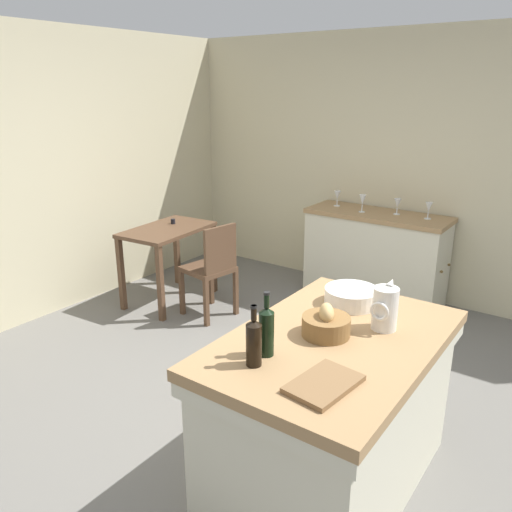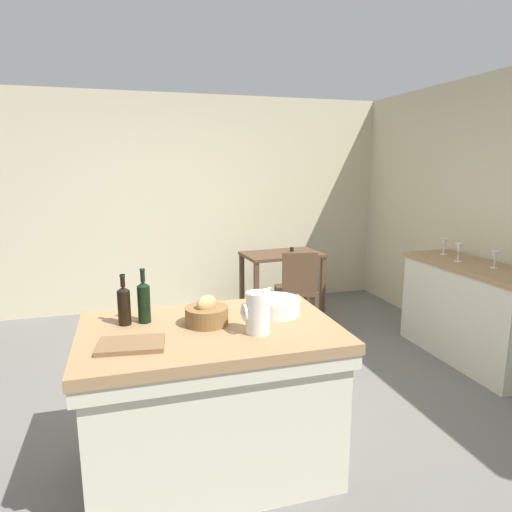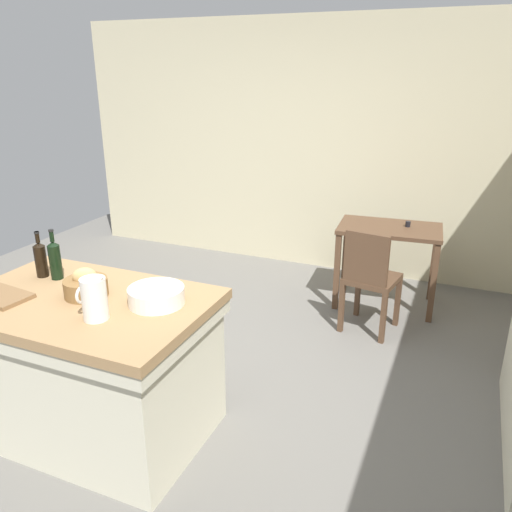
{
  "view_description": "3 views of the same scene",
  "coord_description": "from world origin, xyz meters",
  "px_view_note": "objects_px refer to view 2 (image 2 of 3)",
  "views": [
    {
      "loc": [
        -2.39,
        -1.68,
        2.07
      ],
      "look_at": [
        0.48,
        0.38,
        0.9
      ],
      "focal_mm": 35.97,
      "sensor_mm": 36.0,
      "label": 1
    },
    {
      "loc": [
        -0.7,
        -3.0,
        1.76
      ],
      "look_at": [
        0.32,
        0.51,
        1.02
      ],
      "focal_mm": 31.4,
      "sensor_mm": 36.0,
      "label": 2
    },
    {
      "loc": [
        1.63,
        -2.68,
        2.1
      ],
      "look_at": [
        0.34,
        0.37,
        0.88
      ],
      "focal_mm": 35.93,
      "sensor_mm": 36.0,
      "label": 3
    }
  ],
  "objects_px": {
    "island_table": "(211,393)",
    "wine_glass_left": "(495,256)",
    "wine_bottle_dark": "(144,301)",
    "cutting_board": "(131,345)",
    "wine_bottle_amber": "(124,304)",
    "side_cabinet": "(470,312)",
    "wine_glass_right": "(444,244)",
    "wine_glass_middle": "(459,249)",
    "writing_desk": "(282,263)",
    "wash_bowl": "(275,306)",
    "wooden_chair": "(297,289)",
    "pitcher": "(258,312)",
    "bread_basket": "(207,314)"
  },
  "relations": [
    {
      "from": "island_table",
      "to": "wine_glass_left",
      "type": "distance_m",
      "value": 2.74
    },
    {
      "from": "wine_bottle_dark",
      "to": "cutting_board",
      "type": "bearing_deg",
      "value": -103.2
    },
    {
      "from": "cutting_board",
      "to": "wine_bottle_amber",
      "type": "bearing_deg",
      "value": 94.59
    },
    {
      "from": "wine_bottle_dark",
      "to": "wine_glass_left",
      "type": "distance_m",
      "value": 2.98
    },
    {
      "from": "side_cabinet",
      "to": "wine_glass_right",
      "type": "distance_m",
      "value": 0.73
    },
    {
      "from": "wine_bottle_dark",
      "to": "wine_glass_right",
      "type": "bearing_deg",
      "value": 21.12
    },
    {
      "from": "wine_glass_middle",
      "to": "wine_bottle_amber",
      "type": "bearing_deg",
      "value": -164.46
    },
    {
      "from": "island_table",
      "to": "wine_glass_middle",
      "type": "xyz_separation_m",
      "value": [
        2.49,
        0.99,
        0.54
      ]
    },
    {
      "from": "writing_desk",
      "to": "wash_bowl",
      "type": "xyz_separation_m",
      "value": [
        -0.89,
        -2.38,
        0.29
      ]
    },
    {
      "from": "cutting_board",
      "to": "wash_bowl",
      "type": "bearing_deg",
      "value": 18.39
    },
    {
      "from": "wine_glass_left",
      "to": "wine_bottle_amber",
      "type": "bearing_deg",
      "value": -170.6
    },
    {
      "from": "wine_glass_right",
      "to": "wooden_chair",
      "type": "bearing_deg",
      "value": 156.35
    },
    {
      "from": "wooden_chair",
      "to": "wash_bowl",
      "type": "distance_m",
      "value": 2.02
    },
    {
      "from": "pitcher",
      "to": "wine_glass_left",
      "type": "height_order",
      "value": "pitcher"
    },
    {
      "from": "wine_bottle_amber",
      "to": "wine_glass_right",
      "type": "relative_size",
      "value": 1.86
    },
    {
      "from": "bread_basket",
      "to": "wine_glass_left",
      "type": "distance_m",
      "value": 2.68
    },
    {
      "from": "writing_desk",
      "to": "wash_bowl",
      "type": "height_order",
      "value": "wash_bowl"
    },
    {
      "from": "writing_desk",
      "to": "wine_glass_left",
      "type": "relative_size",
      "value": 6.19
    },
    {
      "from": "wine_glass_middle",
      "to": "wine_glass_right",
      "type": "xyz_separation_m",
      "value": [
        0.1,
        0.32,
        -0.01
      ]
    },
    {
      "from": "wine_bottle_amber",
      "to": "pitcher",
      "type": "bearing_deg",
      "value": -25.98
    },
    {
      "from": "island_table",
      "to": "writing_desk",
      "type": "height_order",
      "value": "island_table"
    },
    {
      "from": "wine_glass_left",
      "to": "bread_basket",
      "type": "bearing_deg",
      "value": -166.41
    },
    {
      "from": "island_table",
      "to": "side_cabinet",
      "type": "bearing_deg",
      "value": 18.35
    },
    {
      "from": "pitcher",
      "to": "wine_glass_left",
      "type": "xyz_separation_m",
      "value": [
        2.37,
        0.84,
        0.01
      ]
    },
    {
      "from": "bread_basket",
      "to": "pitcher",
      "type": "bearing_deg",
      "value": -41.19
    },
    {
      "from": "island_table",
      "to": "wine_bottle_amber",
      "type": "xyz_separation_m",
      "value": [
        -0.45,
        0.17,
        0.52
      ]
    },
    {
      "from": "bread_basket",
      "to": "wine_bottle_dark",
      "type": "height_order",
      "value": "wine_bottle_dark"
    },
    {
      "from": "wine_glass_middle",
      "to": "pitcher",
      "type": "bearing_deg",
      "value": -152.99
    },
    {
      "from": "wine_glass_middle",
      "to": "wine_glass_left",
      "type": "bearing_deg",
      "value": -70.83
    },
    {
      "from": "side_cabinet",
      "to": "writing_desk",
      "type": "height_order",
      "value": "side_cabinet"
    },
    {
      "from": "wash_bowl",
      "to": "island_table",
      "type": "bearing_deg",
      "value": -165.04
    },
    {
      "from": "side_cabinet",
      "to": "bread_basket",
      "type": "xyz_separation_m",
      "value": [
        -2.56,
        -0.8,
        0.49
      ]
    },
    {
      "from": "writing_desk",
      "to": "cutting_board",
      "type": "bearing_deg",
      "value": -123.18
    },
    {
      "from": "island_table",
      "to": "cutting_board",
      "type": "height_order",
      "value": "cutting_board"
    },
    {
      "from": "wooden_chair",
      "to": "cutting_board",
      "type": "distance_m",
      "value": 2.7
    },
    {
      "from": "island_table",
      "to": "wine_glass_left",
      "type": "xyz_separation_m",
      "value": [
        2.6,
        0.68,
        0.53
      ]
    },
    {
      "from": "wine_glass_middle",
      "to": "wine_glass_right",
      "type": "distance_m",
      "value": 0.34
    },
    {
      "from": "writing_desk",
      "to": "wine_glass_right",
      "type": "xyz_separation_m",
      "value": [
        1.28,
        -1.18,
        0.37
      ]
    },
    {
      "from": "wine_bottle_dark",
      "to": "wash_bowl",
      "type": "bearing_deg",
      "value": -5.04
    },
    {
      "from": "wash_bowl",
      "to": "wine_glass_right",
      "type": "distance_m",
      "value": 2.48
    },
    {
      "from": "wine_bottle_dark",
      "to": "wine_bottle_amber",
      "type": "xyz_separation_m",
      "value": [
        -0.11,
        -0.01,
        -0.01
      ]
    },
    {
      "from": "pitcher",
      "to": "cutting_board",
      "type": "distance_m",
      "value": 0.66
    },
    {
      "from": "wine_glass_right",
      "to": "writing_desk",
      "type": "bearing_deg",
      "value": 137.29
    },
    {
      "from": "cutting_board",
      "to": "wine_glass_middle",
      "type": "distance_m",
      "value": 3.14
    },
    {
      "from": "bread_basket",
      "to": "wine_glass_right",
      "type": "bearing_deg",
      "value": 25.97
    },
    {
      "from": "side_cabinet",
      "to": "wash_bowl",
      "type": "height_order",
      "value": "wash_bowl"
    },
    {
      "from": "island_table",
      "to": "wine_glass_middle",
      "type": "height_order",
      "value": "wine_glass_middle"
    },
    {
      "from": "island_table",
      "to": "wash_bowl",
      "type": "bearing_deg",
      "value": 14.96
    },
    {
      "from": "island_table",
      "to": "bread_basket",
      "type": "relative_size",
      "value": 5.83
    },
    {
      "from": "pitcher",
      "to": "wine_bottle_amber",
      "type": "bearing_deg",
      "value": 154.02
    }
  ]
}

